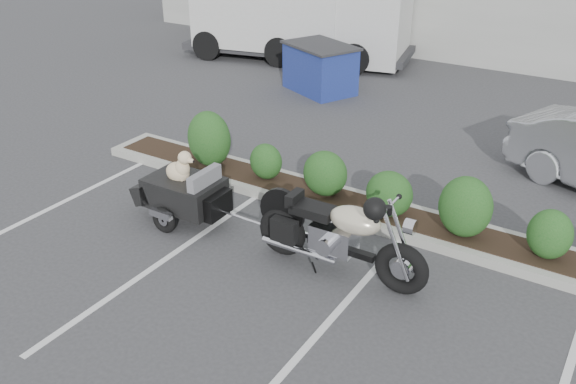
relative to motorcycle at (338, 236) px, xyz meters
The scene contains 6 objects.
ground 1.08m from the motorcycle, 148.26° to the right, with size 90.00×90.00×0.00m, color #38383A.
planter_kerb 1.82m from the motorcycle, 82.39° to the left, with size 12.00×1.00×0.15m, color #9E9E93.
motorcycle is the anchor object (origin of this frame).
pet_trailer 2.79m from the motorcycle, behind, with size 2.06×1.15×1.23m.
dumpster 8.30m from the motorcycle, 121.16° to the left, with size 2.22×1.94×1.22m.
delivery_truck 11.63m from the motorcycle, 124.14° to the left, with size 7.17×3.61×3.14m.
Camera 1 is at (3.98, -5.93, 4.92)m, focal length 38.00 mm.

